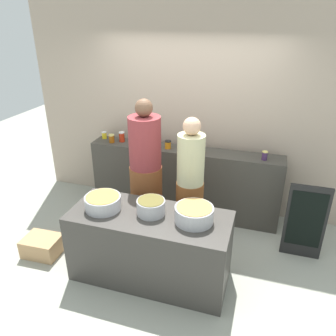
% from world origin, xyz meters
% --- Properties ---
extents(ground, '(12.00, 12.00, 0.00)m').
position_xyz_m(ground, '(0.00, 0.00, 0.00)').
color(ground, '#9D9F91').
extents(storefront_wall, '(4.80, 0.12, 3.00)m').
position_xyz_m(storefront_wall, '(0.00, 1.45, 1.50)').
color(storefront_wall, tan).
rests_on(storefront_wall, ground).
extents(display_shelf, '(2.70, 0.36, 1.00)m').
position_xyz_m(display_shelf, '(0.00, 1.10, 0.50)').
color(display_shelf, '#3E3B35').
rests_on(display_shelf, ground).
extents(prep_table, '(1.70, 0.70, 0.80)m').
position_xyz_m(prep_table, '(0.00, -0.30, 0.40)').
color(prep_table, '#393632').
rests_on(prep_table, ground).
extents(preserve_jar_0, '(0.07, 0.07, 0.10)m').
position_xyz_m(preserve_jar_0, '(-1.25, 1.17, 1.06)').
color(preserve_jar_0, gold).
rests_on(preserve_jar_0, display_shelf).
extents(preserve_jar_1, '(0.08, 0.08, 0.12)m').
position_xyz_m(preserve_jar_1, '(-1.07, 1.04, 1.06)').
color(preserve_jar_1, '#944C0F').
rests_on(preserve_jar_1, display_shelf).
extents(preserve_jar_2, '(0.08, 0.08, 0.15)m').
position_xyz_m(preserve_jar_2, '(-0.94, 1.12, 1.08)').
color(preserve_jar_2, '#B62A14').
rests_on(preserve_jar_2, display_shelf).
extents(preserve_jar_3, '(0.07, 0.07, 0.12)m').
position_xyz_m(preserve_jar_3, '(-0.60, 1.15, 1.07)').
color(preserve_jar_3, orange).
rests_on(preserve_jar_3, display_shelf).
extents(preserve_jar_4, '(0.09, 0.09, 0.11)m').
position_xyz_m(preserve_jar_4, '(-0.23, 1.06, 1.06)').
color(preserve_jar_4, orange).
rests_on(preserve_jar_4, display_shelf).
extents(preserve_jar_5, '(0.07, 0.07, 0.14)m').
position_xyz_m(preserve_jar_5, '(0.05, 1.12, 1.08)').
color(preserve_jar_5, '#2E4E26').
rests_on(preserve_jar_5, display_shelf).
extents(preserve_jar_6, '(0.08, 0.08, 0.11)m').
position_xyz_m(preserve_jar_6, '(0.25, 1.04, 1.06)').
color(preserve_jar_6, orange).
rests_on(preserve_jar_6, display_shelf).
extents(preserve_jar_7, '(0.07, 0.07, 0.11)m').
position_xyz_m(preserve_jar_7, '(1.07, 1.05, 1.06)').
color(preserve_jar_7, '#3F264E').
rests_on(preserve_jar_7, display_shelf).
extents(cooking_pot_left, '(0.38, 0.38, 0.15)m').
position_xyz_m(cooking_pot_left, '(-0.51, -0.33, 0.88)').
color(cooking_pot_left, '#B7B7BC').
rests_on(cooking_pot_left, prep_table).
extents(cooking_pot_center, '(0.30, 0.30, 0.16)m').
position_xyz_m(cooking_pot_center, '(0.01, -0.27, 0.88)').
color(cooking_pot_center, '#B7B7BC').
rests_on(cooking_pot_center, prep_table).
extents(cooking_pot_right, '(0.39, 0.39, 0.17)m').
position_xyz_m(cooking_pot_right, '(0.47, -0.27, 0.88)').
color(cooking_pot_right, '#B7B7BC').
rests_on(cooking_pot_right, prep_table).
extents(cook_with_tongs, '(0.40, 0.40, 1.84)m').
position_xyz_m(cook_with_tongs, '(-0.29, 0.37, 0.83)').
color(cook_with_tongs, brown).
rests_on(cook_with_tongs, ground).
extents(cook_in_cap, '(0.32, 0.32, 1.71)m').
position_xyz_m(cook_in_cap, '(0.29, 0.27, 0.79)').
color(cook_in_cap, brown).
rests_on(cook_in_cap, ground).
extents(bread_crate, '(0.45, 0.35, 0.23)m').
position_xyz_m(bread_crate, '(-1.40, -0.35, 0.11)').
color(bread_crate, tan).
rests_on(bread_crate, ground).
extents(chalkboard_sign, '(0.46, 0.05, 0.95)m').
position_xyz_m(chalkboard_sign, '(1.62, 0.56, 0.48)').
color(chalkboard_sign, black).
rests_on(chalkboard_sign, ground).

